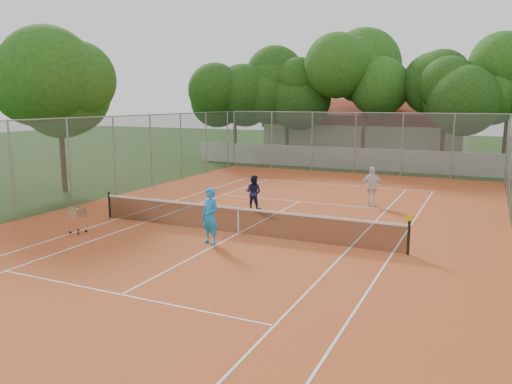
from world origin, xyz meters
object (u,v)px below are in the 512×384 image
at_px(tennis_net, 238,220).
at_px(player_far_left, 254,192).
at_px(player_near, 210,216).
at_px(ball_hopper, 77,219).
at_px(clubhouse, 366,130).
at_px(player_far_right, 372,186).

relative_size(tennis_net, player_far_left, 7.79).
xyz_separation_m(player_near, ball_hopper, (-5.03, -0.87, -0.44)).
xyz_separation_m(tennis_net, ball_hopper, (-5.29, -2.43, 0.03)).
relative_size(clubhouse, ball_hopper, 15.90).
relative_size(tennis_net, player_near, 6.24).
height_order(player_far_left, ball_hopper, player_far_left).
bearing_deg(player_near, player_far_left, 113.94).
bearing_deg(ball_hopper, tennis_net, 37.19).
bearing_deg(clubhouse, player_far_right, -76.50).
relative_size(tennis_net, ball_hopper, 11.52).
xyz_separation_m(player_far_right, ball_hopper, (-8.60, -9.30, -0.39)).
height_order(player_far_right, ball_hopper, player_far_right).
xyz_separation_m(player_far_left, player_far_right, (4.58, 2.92, 0.14)).
xyz_separation_m(clubhouse, ball_hopper, (-3.29, -31.43, -1.66)).
distance_m(clubhouse, player_near, 30.63).
xyz_separation_m(tennis_net, player_far_left, (-1.26, 3.95, 0.27)).
height_order(player_near, player_far_left, player_near).
bearing_deg(player_far_left, player_far_right, -147.65).
distance_m(player_far_left, ball_hopper, 7.54).
height_order(clubhouse, ball_hopper, clubhouse).
distance_m(clubhouse, player_far_right, 22.79).
relative_size(player_far_left, ball_hopper, 1.48).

